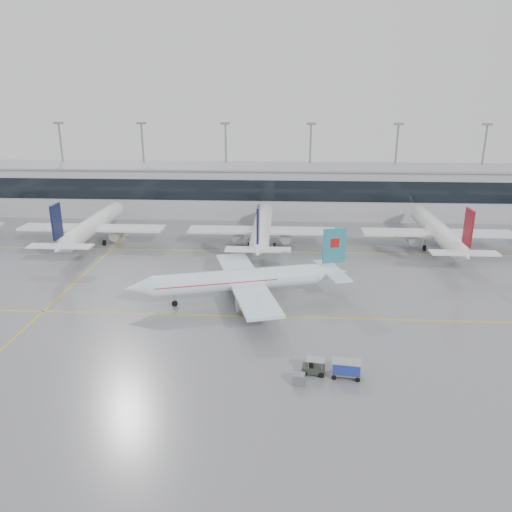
# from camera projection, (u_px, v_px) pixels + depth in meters

# --- Properties ---
(ground) EXTENTS (320.00, 320.00, 0.00)m
(ground) POSITION_uv_depth(u_px,v_px,m) (251.00, 316.00, 70.07)
(ground) COLOR slate
(ground) RESTS_ON ground
(taxi_line_main) EXTENTS (120.00, 0.25, 0.01)m
(taxi_line_main) POSITION_uv_depth(u_px,v_px,m) (251.00, 316.00, 70.06)
(taxi_line_main) COLOR gold
(taxi_line_main) RESTS_ON ground
(taxi_line_north) EXTENTS (120.00, 0.25, 0.01)m
(taxi_line_north) POSITION_uv_depth(u_px,v_px,m) (261.00, 252.00, 98.51)
(taxi_line_north) COLOR gold
(taxi_line_north) RESTS_ON ground
(taxi_line_cross) EXTENTS (0.25, 60.00, 0.01)m
(taxi_line_cross) POSITION_uv_depth(u_px,v_px,m) (83.00, 275.00, 85.87)
(taxi_line_cross) COLOR gold
(taxi_line_cross) RESTS_ON ground
(terminal) EXTENTS (180.00, 15.00, 12.00)m
(terminal) POSITION_uv_depth(u_px,v_px,m) (267.00, 191.00, 126.97)
(terminal) COLOR #A7A7AB
(terminal) RESTS_ON ground
(terminal_glass) EXTENTS (180.00, 0.20, 5.00)m
(terminal_glass) POSITION_uv_depth(u_px,v_px,m) (266.00, 191.00, 119.34)
(terminal_glass) COLOR black
(terminal_glass) RESTS_ON ground
(terminal_roof) EXTENTS (182.00, 16.00, 0.40)m
(terminal_roof) POSITION_uv_depth(u_px,v_px,m) (267.00, 166.00, 125.03)
(terminal_roof) COLOR gray
(terminal_roof) RESTS_ON ground
(light_masts) EXTENTS (156.40, 1.00, 22.60)m
(light_masts) POSITION_uv_depth(u_px,v_px,m) (268.00, 159.00, 130.36)
(light_masts) COLOR gray
(light_masts) RESTS_ON ground
(air_canada_jet) EXTENTS (33.49, 26.70, 10.41)m
(air_canada_jet) POSITION_uv_depth(u_px,v_px,m) (244.00, 280.00, 74.51)
(air_canada_jet) COLOR white
(air_canada_jet) RESTS_ON ground
(parked_jet_b) EXTENTS (29.64, 36.96, 11.72)m
(parked_jet_b) POSITION_uv_depth(u_px,v_px,m) (92.00, 226.00, 102.69)
(parked_jet_b) COLOR white
(parked_jet_b) RESTS_ON ground
(parked_jet_c) EXTENTS (29.64, 36.96, 11.72)m
(parked_jet_c) POSITION_uv_depth(u_px,v_px,m) (262.00, 229.00, 100.84)
(parked_jet_c) COLOR white
(parked_jet_c) RESTS_ON ground
(parked_jet_d) EXTENTS (29.64, 36.96, 11.72)m
(parked_jet_d) POSITION_uv_depth(u_px,v_px,m) (438.00, 231.00, 99.00)
(parked_jet_d) COLOR white
(parked_jet_d) RESTS_ON ground
(baggage_tug) EXTENTS (3.85, 1.89, 1.84)m
(baggage_tug) POSITION_uv_depth(u_px,v_px,m) (313.00, 368.00, 55.66)
(baggage_tug) COLOR #2B2F28
(baggage_tug) RESTS_ON ground
(baggage_cart) EXTENTS (3.39, 2.18, 1.97)m
(baggage_cart) POSITION_uv_depth(u_px,v_px,m) (346.00, 368.00, 54.86)
(baggage_cart) COLOR gray
(baggage_cart) RESTS_ON ground
(gse_unit) EXTENTS (1.41, 1.34, 1.25)m
(gse_unit) POSITION_uv_depth(u_px,v_px,m) (299.00, 379.00, 53.66)
(gse_unit) COLOR slate
(gse_unit) RESTS_ON ground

